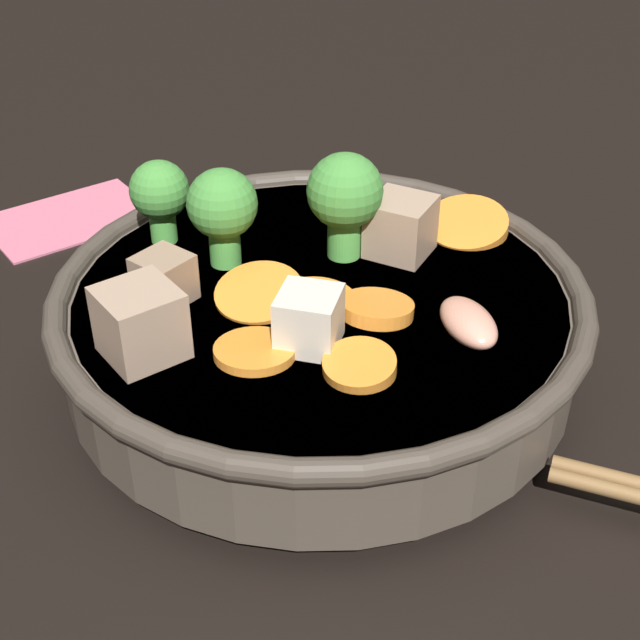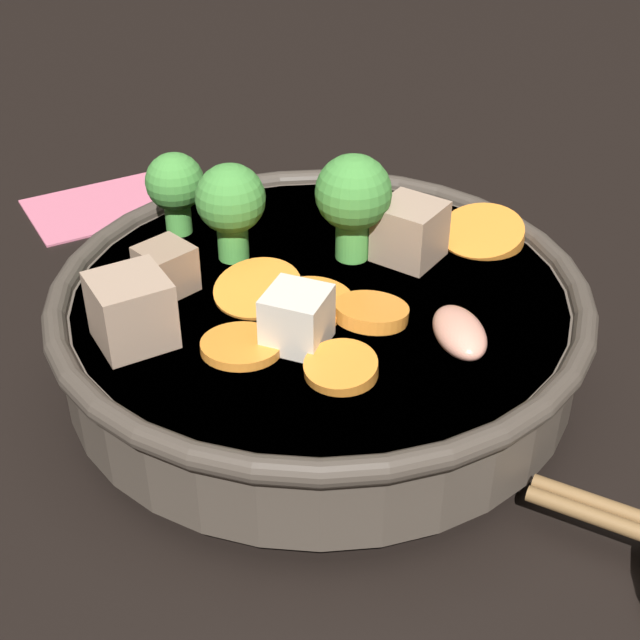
# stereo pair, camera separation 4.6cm
# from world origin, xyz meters

# --- Properties ---
(ground_plane) EXTENTS (3.00, 3.00, 0.00)m
(ground_plane) POSITION_xyz_m (0.00, 0.00, 0.00)
(ground_plane) COLOR black
(stirfry_bowl) EXTENTS (0.27, 0.27, 0.11)m
(stirfry_bowl) POSITION_xyz_m (0.00, -0.00, 0.04)
(stirfry_bowl) COLOR #51473D
(stirfry_bowl) RESTS_ON ground_plane
(napkin) EXTENTS (0.12, 0.09, 0.00)m
(napkin) POSITION_xyz_m (0.06, -0.24, 0.00)
(napkin) COLOR #D16B84
(napkin) RESTS_ON ground_plane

